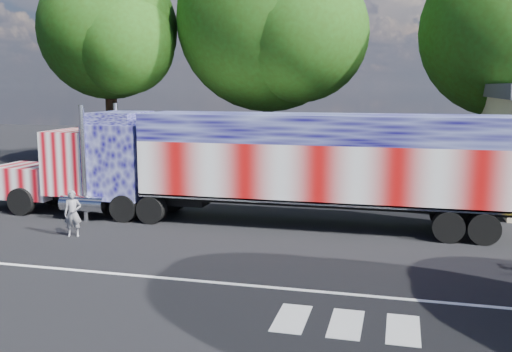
% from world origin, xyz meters
% --- Properties ---
extents(ground, '(100.00, 100.00, 0.00)m').
position_xyz_m(ground, '(0.00, 0.00, 0.00)').
color(ground, black).
extents(lane_markings, '(30.00, 2.67, 0.01)m').
position_xyz_m(lane_markings, '(1.71, -3.77, 0.01)').
color(lane_markings, silver).
rests_on(lane_markings, ground).
extents(semi_truck, '(20.65, 3.26, 4.40)m').
position_xyz_m(semi_truck, '(-0.23, 3.77, 2.27)').
color(semi_truck, black).
rests_on(semi_truck, ground).
extents(coach_bus, '(11.22, 2.61, 3.26)m').
position_xyz_m(coach_bus, '(-4.47, 11.02, 1.69)').
color(coach_bus, white).
rests_on(coach_bus, ground).
extents(woman, '(0.68, 0.57, 1.60)m').
position_xyz_m(woman, '(-5.76, 0.25, 0.80)').
color(woman, slate).
rests_on(woman, ground).
extents(tree_ne_a, '(9.31, 8.87, 12.31)m').
position_xyz_m(tree_ne_a, '(10.26, 15.83, 7.83)').
color(tree_ne_a, black).
rests_on(tree_ne_a, ground).
extents(tree_nw_a, '(8.74, 8.33, 12.62)m').
position_xyz_m(tree_nw_a, '(-12.22, 15.37, 8.40)').
color(tree_nw_a, black).
rests_on(tree_nw_a, ground).
extents(tree_n_mid, '(11.49, 10.95, 14.51)m').
position_xyz_m(tree_n_mid, '(-2.67, 17.18, 8.98)').
color(tree_n_mid, black).
rests_on(tree_n_mid, ground).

